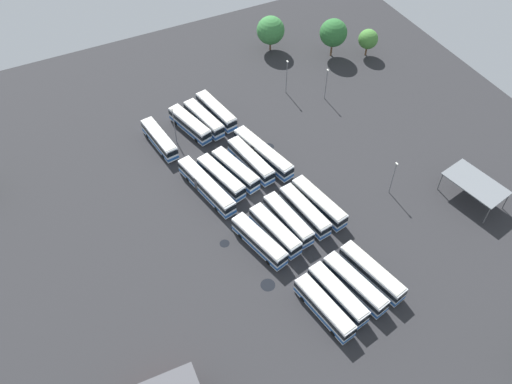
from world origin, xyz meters
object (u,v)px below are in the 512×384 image
lamp_post_far_corner (287,76)px  lamp_post_mid_lot (326,83)px  tree_north_edge (271,30)px  lamp_post_by_building (174,124)px  bus_row3_slot0 (324,308)px  bus_row0_slot4 (216,111)px  tree_northwest (333,33)px  bus_row2_slot2 (288,220)px  bus_row3_slot2 (355,284)px  bus_row3_slot3 (372,273)px  maintenance_shelter (476,183)px  lamp_post_near_entrance (393,177)px  bus_row1_slot2 (236,170)px  bus_row2_slot3 (305,211)px  bus_row0_slot0 (160,139)px  bus_row2_slot1 (275,231)px  bus_row1_slot0 (206,186)px  bus_row1_slot3 (251,161)px  bus_row0_slot2 (190,125)px  bus_row2_slot0 (259,241)px  bus_row1_slot4 (263,153)px  bus_row2_slot4 (319,203)px  bus_row3_slot1 (338,295)px  bus_row1_slot1 (221,178)px  bus_row0_slot3 (204,119)px  tree_west_edge (368,39)px

lamp_post_far_corner → lamp_post_mid_lot: bearing=49.0°
lamp_post_far_corner → tree_north_edge: size_ratio=0.95×
lamp_post_mid_lot → lamp_post_by_building: bearing=-91.7°
bus_row3_slot0 → lamp_post_far_corner: size_ratio=1.44×
lamp_post_far_corner → tree_north_edge: (-16.78, 4.75, 0.82)m
bus_row0_slot4 → tree_northwest: (-9.14, 34.57, 4.36)m
bus_row2_slot2 → bus_row3_slot2: (16.28, 3.13, 0.00)m
bus_row3_slot3 → tree_northwest: size_ratio=1.33×
maintenance_shelter → lamp_post_near_entrance: lamp_post_near_entrance is taller
lamp_post_mid_lot → tree_north_edge: tree_north_edge is taller
bus_row1_slot2 → maintenance_shelter: maintenance_shelter is taller
bus_row2_slot3 → bus_row3_slot3: same height
bus_row0_slot0 → bus_row2_slot2: bearing=23.8°
lamp_post_far_corner → bus_row2_slot2: bearing=-28.2°
bus_row2_slot1 → bus_row3_slot3: (14.61, 10.01, 0.00)m
bus_row1_slot0 → bus_row1_slot2: 6.81m
bus_row1_slot3 → lamp_post_by_building: lamp_post_by_building is taller
bus_row0_slot2 → bus_row2_slot0: size_ratio=0.98×
bus_row1_slot4 → maintenance_shelter: 39.91m
bus_row0_slot2 → lamp_post_near_entrance: 42.56m
bus_row3_slot0 → maintenance_shelter: 37.95m
bus_row3_slot2 → lamp_post_by_building: bearing=-164.1°
bus_row0_slot4 → bus_row2_slot4: size_ratio=0.98×
bus_row1_slot0 → bus_row3_slot1: 31.98m
bus_row3_slot1 → bus_row1_slot1: bearing=-169.1°
bus_row2_slot2 → bus_row3_slot1: same height
lamp_post_far_corner → bus_row3_slot2: bearing=-16.7°
bus_row1_slot2 → bus_row2_slot1: 16.35m
lamp_post_near_entrance → bus_row1_slot4: bearing=-136.8°
bus_row0_slot0 → bus_row0_slot4: 14.13m
bus_row1_slot4 → lamp_post_near_entrance: 25.40m
tree_northwest → tree_north_edge: 15.04m
bus_row1_slot0 → tree_northwest: 53.25m
bus_row0_slot3 → tree_west_edge: tree_west_edge is taller
bus_row1_slot0 → maintenance_shelter: size_ratio=1.30×
bus_row3_slot2 → tree_north_edge: bearing=163.5°
lamp_post_far_corner → lamp_post_mid_lot: 8.86m
bus_row1_slot1 → bus_row2_slot2: bearing=23.6°
bus_row0_slot3 → bus_row1_slot0: size_ratio=0.76×
bus_row2_slot3 → bus_row3_slot3: 16.44m
maintenance_shelter → tree_west_edge: (-47.78, 9.42, 0.24)m
bus_row1_slot1 → bus_row2_slot3: size_ratio=0.99×
bus_row0_slot0 → bus_row3_slot0: size_ratio=0.97×
bus_row3_slot0 → bus_row2_slot2: bearing=169.0°
bus_row1_slot4 → lamp_post_near_entrance: bearing=43.2°
bus_row1_slot0 → bus_row3_slot1: (30.55, 9.43, -0.00)m
bus_row2_slot3 → bus_row3_slot3: size_ratio=0.96×
bus_row0_slot4 → bus_row2_slot1: bearing=-6.4°
maintenance_shelter → bus_row1_slot3: bearing=-127.9°
maintenance_shelter → tree_west_edge: size_ratio=1.77×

